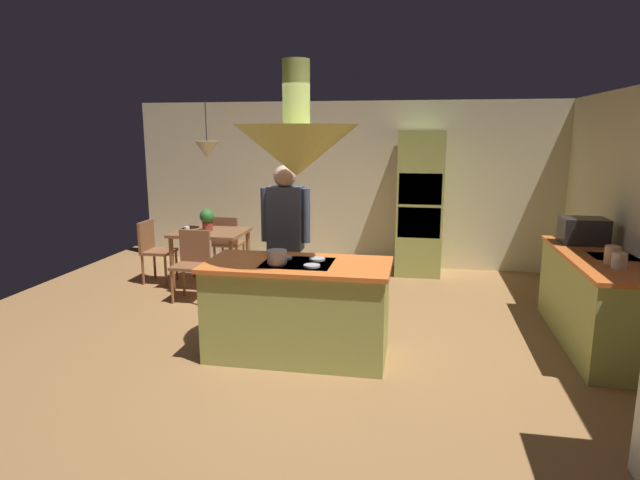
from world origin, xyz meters
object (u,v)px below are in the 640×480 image
Objects in this scene: canister_sugar at (612,255)px; chair_by_back_wall at (227,240)px; chair_facing_island at (192,260)px; microwave_on_counter at (583,231)px; potted_plant_on_table at (207,219)px; chair_at_corner at (154,247)px; canister_flour at (619,261)px; person_at_island at (286,236)px; kitchen_island at (298,309)px; oven_tower at (420,204)px; dining_table at (211,239)px; cooking_pot_on_cooktop at (277,257)px; cup_on_table at (187,230)px.

chair_by_back_wall is at bearing 153.62° from canister_sugar.
chair_facing_island is 4.57m from microwave_on_counter.
chair_by_back_wall is 2.90× the size of potted_plant_on_table.
chair_at_corner is 6.17× the size of canister_flour.
canister_sugar reaches higher than chair_at_corner.
potted_plant_on_table is at bearing 135.77° from person_at_island.
kitchen_island is 0.81× the size of oven_tower.
person_at_island is 3.13m from canister_sugar.
person_at_island is at bearing 172.78° from canister_flour.
person_at_island is at bearing 176.04° from canister_sugar.
oven_tower is 3.05m from dining_table.
microwave_on_counter is 3.37m from cooking_pot_on_cooktop.
potted_plant_on_table is (0.81, 0.02, 0.42)m from chair_at_corner.
dining_table is 4.61m from microwave_on_counter.
dining_table is (-2.80, -1.14, -0.41)m from oven_tower.
cup_on_table is (-3.05, -1.35, -0.25)m from oven_tower.
chair_by_back_wall is at bearing 90.00° from chair_facing_island.
cooking_pot_on_cooktop is (1.54, -2.86, 0.48)m from chair_by_back_wall.
oven_tower is 3.42m from canister_flour.
canister_flour is (4.59, -1.82, 0.04)m from potted_plant_on_table.
chair_by_back_wall is 5.20× the size of canister_sugar.
chair_by_back_wall is 6.17× the size of canister_flour.
cooking_pot_on_cooktop is (1.59, -2.25, 0.05)m from potted_plant_on_table.
chair_at_corner is (-2.27, 1.40, -0.51)m from person_at_island.
chair_facing_island is at bearing 167.71° from canister_sugar.
person_at_island is at bearing -121.77° from chair_at_corner.
kitchen_island is 3.31m from chair_at_corner.
chair_facing_island is at bearing -147.63° from oven_tower.
person_at_island reaches higher than cup_on_table.
canister_sugar is at bearing 9.58° from kitchen_island.
canister_flour is (2.84, 0.30, 0.52)m from kitchen_island.
chair_at_corner is 2.90× the size of potted_plant_on_table.
chair_facing_island is 1.89× the size of microwave_on_counter.
kitchen_island is 2.93m from canister_sugar.
chair_by_back_wall and chair_at_corner have the same top height.
chair_at_corner is at bearing 161.35° from cup_on_table.
chair_at_corner is (-0.85, -0.00, -0.14)m from dining_table.
potted_plant_on_table is at bearing 160.36° from canister_sugar.
chair_at_corner is 5.65m from canister_sugar.
potted_plant_on_table is 4.64m from microwave_on_counter.
cup_on_table is at bearing 163.53° from canister_sugar.
dining_table is at bearing -90.00° from chair_at_corner.
kitchen_island is at bearing -44.24° from cup_on_table.
dining_table is at bearing -19.19° from potted_plant_on_table.
person_at_island is 1.69m from chair_facing_island.
potted_plant_on_table is (-1.75, 2.12, 0.47)m from kitchen_island.
oven_tower is 2.43× the size of chair_facing_island.
oven_tower reaches higher than kitchen_island.
canister_sugar reaches higher than kitchen_island.
canister_flour reaches higher than chair_by_back_wall.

